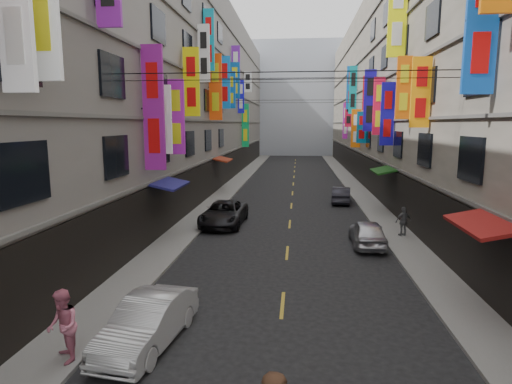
% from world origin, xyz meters
% --- Properties ---
extents(sidewalk_left, '(2.00, 90.00, 0.12)m').
position_xyz_m(sidewalk_left, '(-6.00, 42.00, 0.06)').
color(sidewalk_left, slate).
rests_on(sidewalk_left, ground).
extents(sidewalk_right, '(2.00, 90.00, 0.12)m').
position_xyz_m(sidewalk_right, '(6.00, 42.00, 0.06)').
color(sidewalk_right, slate).
rests_on(sidewalk_right, ground).
extents(building_row_left, '(10.14, 90.00, 19.00)m').
position_xyz_m(building_row_left, '(-11.99, 42.00, 9.49)').
color(building_row_left, gray).
rests_on(building_row_left, ground).
extents(building_row_right, '(10.14, 90.00, 19.00)m').
position_xyz_m(building_row_right, '(11.99, 42.00, 9.49)').
color(building_row_right, '#A19687').
rests_on(building_row_right, ground).
extents(haze_block, '(18.00, 8.00, 22.00)m').
position_xyz_m(haze_block, '(0.00, 92.00, 11.00)').
color(haze_block, '#A9AFBC').
rests_on(haze_block, ground).
extents(shop_signage, '(14.00, 55.00, 11.94)m').
position_xyz_m(shop_signage, '(-0.24, 34.46, 9.18)').
color(shop_signage, '#1019BF').
rests_on(shop_signage, ground).
extents(street_awnings, '(13.99, 35.20, 0.41)m').
position_xyz_m(street_awnings, '(-1.26, 26.00, 3.00)').
color(street_awnings, '#16542E').
rests_on(street_awnings, ground).
extents(overhead_cables, '(14.00, 38.04, 1.24)m').
position_xyz_m(overhead_cables, '(0.00, 30.00, 8.80)').
color(overhead_cables, black).
rests_on(overhead_cables, ground).
extents(lane_markings, '(0.12, 80.20, 0.01)m').
position_xyz_m(lane_markings, '(0.00, 39.00, 0.00)').
color(lane_markings, gold).
rests_on(lane_markings, ground).
extents(scooter_far_right, '(0.70, 1.77, 1.14)m').
position_xyz_m(scooter_far_right, '(3.81, 25.31, 0.44)').
color(scooter_far_right, black).
rests_on(scooter_far_right, ground).
extents(car_left_mid, '(1.97, 4.27, 1.36)m').
position_xyz_m(car_left_mid, '(-3.63, 14.95, 0.68)').
color(car_left_mid, silver).
rests_on(car_left_mid, ground).
extents(car_left_far, '(2.54, 5.24, 1.44)m').
position_xyz_m(car_left_far, '(-4.00, 29.36, 0.72)').
color(car_left_far, black).
rests_on(car_left_far, ground).
extents(car_right_mid, '(1.65, 3.98, 1.35)m').
position_xyz_m(car_right_mid, '(4.00, 25.60, 0.67)').
color(car_right_mid, '#BDBCC2').
rests_on(car_right_mid, ground).
extents(car_right_far, '(1.79, 4.01, 1.28)m').
position_xyz_m(car_right_far, '(3.86, 37.58, 0.64)').
color(car_right_far, '#282830').
rests_on(car_right_far, ground).
extents(pedestrian_lfar, '(1.06, 1.11, 1.89)m').
position_xyz_m(pedestrian_lfar, '(-5.40, 13.74, 1.06)').
color(pedestrian_lfar, pink).
rests_on(pedestrian_lfar, sidewalk_left).
extents(pedestrian_rfar, '(1.06, 0.82, 1.60)m').
position_xyz_m(pedestrian_rfar, '(6.18, 27.36, 0.92)').
color(pedestrian_rfar, '#5D5E60').
rests_on(pedestrian_rfar, sidewalk_right).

